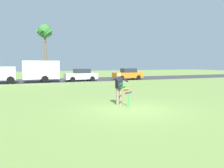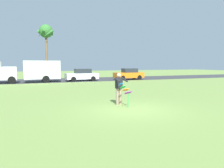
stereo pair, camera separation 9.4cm
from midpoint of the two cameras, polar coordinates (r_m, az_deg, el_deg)
name	(u,v)px [view 1 (the left image)]	position (r m, az deg, el deg)	size (l,w,h in m)	color
ground_plane	(131,109)	(10.68, 4.79, -6.71)	(120.00, 120.00, 0.00)	olive
road_strip	(62,80)	(30.41, -13.25, 1.00)	(120.00, 8.00, 0.01)	#38383D
person_kite_flyer	(119,87)	(11.71, 1.68, -0.91)	(0.58, 0.68, 1.73)	gray
kite_held	(126,91)	(11.16, 3.46, -1.82)	(0.61, 0.73, 1.22)	blue
parked_truck_white_box	(34,71)	(27.58, -20.18, 3.31)	(6.74, 2.22, 2.62)	silver
parked_car_white	(81,75)	(28.44, -8.31, 2.35)	(4.26, 1.95, 1.60)	white
parked_car_orange	(128,74)	(30.82, 4.15, 2.62)	(4.22, 1.87, 1.60)	orange
palm_tree_right_near	(45,33)	(36.21, -17.48, 12.70)	(2.58, 2.71, 8.43)	brown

